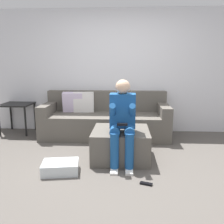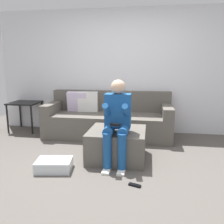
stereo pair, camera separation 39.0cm
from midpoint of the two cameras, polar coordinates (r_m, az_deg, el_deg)
name	(u,v)px [view 2 (the right image)]	position (r m, az deg, el deg)	size (l,w,h in m)	color
ground_plane	(108,171)	(3.21, 2.62, -14.14)	(7.01, 7.01, 0.00)	#544F49
wall_back	(125,72)	(4.93, 5.49, 9.69)	(5.39, 0.10, 2.49)	silver
couch_sectional	(108,120)	(4.64, 1.35, -1.90)	(2.42, 0.91, 0.86)	#59544C
ottoman	(117,144)	(3.54, 4.42, -7.83)	(0.83, 0.79, 0.44)	#59544C
person_seated	(117,119)	(3.23, 4.69, -1.65)	(0.36, 0.60, 1.19)	#194C8C
storage_bin	(54,165)	(3.25, -10.49, -12.59)	(0.46, 0.33, 0.15)	silver
side_table	(25,106)	(5.25, -18.41, 1.34)	(0.59, 0.55, 0.61)	black
remote_near_ottoman	(135,185)	(2.89, 9.57, -17.17)	(0.15, 0.05, 0.02)	black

